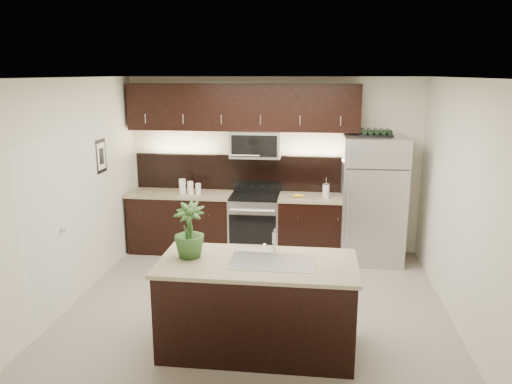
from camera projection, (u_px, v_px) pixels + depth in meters
ground at (258, 301)px, 6.17m from camera, size 4.50×4.50×0.00m
room_walls at (249, 167)px, 5.75m from camera, size 4.52×4.02×2.71m
counter_run at (242, 224)px, 7.74m from camera, size 3.51×0.65×0.94m
upper_fixtures at (244, 115)px, 7.49m from camera, size 3.49×0.40×1.66m
island at (257, 305)px, 5.02m from camera, size 1.96×0.96×0.94m
sink_faucet at (273, 260)px, 4.90m from camera, size 0.84×0.50×0.28m
refrigerator at (372, 199)px, 7.35m from camera, size 0.90×0.81×1.87m
wine_rack at (376, 133)px, 7.12m from camera, size 0.46×0.29×0.11m
plant at (189, 230)px, 4.97m from camera, size 0.33×0.33×0.56m
canisters at (188, 187)px, 7.66m from camera, size 0.34×0.11×0.23m
french_press at (326, 190)px, 7.41m from camera, size 0.10×0.10×0.30m
bananas at (295, 195)px, 7.45m from camera, size 0.19×0.16×0.05m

